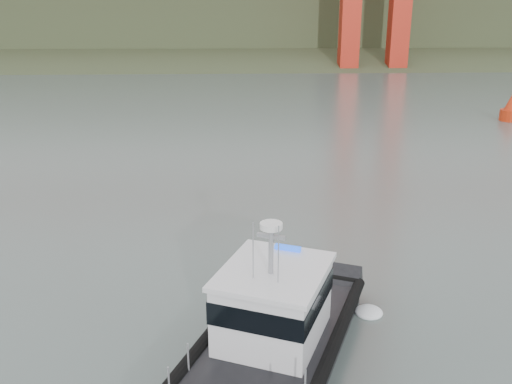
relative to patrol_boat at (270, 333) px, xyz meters
The scene contains 4 objects.
ground 4.03m from the patrol_boat, 93.83° to the left, with size 400.00×400.00×0.00m, color #475550.
headlands 129.42m from the patrol_boat, 90.11° to the left, with size 500.00×105.36×27.12m.
patrol_boat is the anchor object (origin of this frame).
nav_buoy 46.08m from the patrol_boat, 55.89° to the left, with size 1.95×1.95×4.06m.
Camera 1 is at (-0.81, -19.47, 11.47)m, focal length 40.00 mm.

